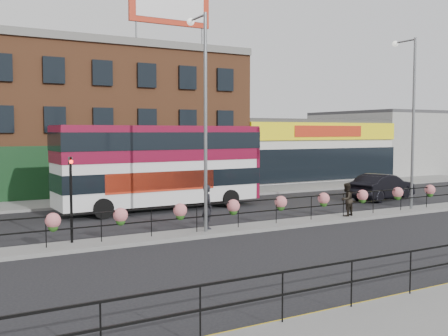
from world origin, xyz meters
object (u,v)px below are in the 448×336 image
lamp_column_east (410,108)px  car (382,187)px  pedestrian_b (346,200)px  double_decker_bus (162,158)px  lamp_column_west (203,103)px  pedestrian_a (208,207)px

lamp_column_east → car: bearing=60.3°
pedestrian_b → lamp_column_east: lamp_column_east is taller
car → lamp_column_east: bearing=138.7°
car → double_decker_bus: bearing=66.2°
lamp_column_west → pedestrian_b: bearing=-1.0°
pedestrian_b → lamp_column_east: (4.74, 0.36, 4.56)m
double_decker_bus → lamp_column_west: lamp_column_west is taller
car → pedestrian_b: size_ratio=3.21×
pedestrian_b → lamp_column_west: 9.00m
pedestrian_b → double_decker_bus: bearing=-65.3°
car → pedestrian_b: pedestrian_b is taller
car → lamp_column_west: 16.09m
lamp_column_west → lamp_column_east: size_ratio=0.99×
lamp_column_east → lamp_column_west: bearing=-179.0°
pedestrian_a → lamp_column_west: (-0.36, -0.30, 4.36)m
car → pedestrian_a: size_ratio=2.78×
double_decker_bus → pedestrian_b: size_ratio=7.02×
double_decker_bus → pedestrian_b: 10.04m
pedestrian_a → lamp_column_west: size_ratio=0.21×
double_decker_bus → pedestrian_a: size_ratio=6.09×
pedestrian_a → double_decker_bus: bearing=2.6°
lamp_column_west → lamp_column_east: lamp_column_east is taller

